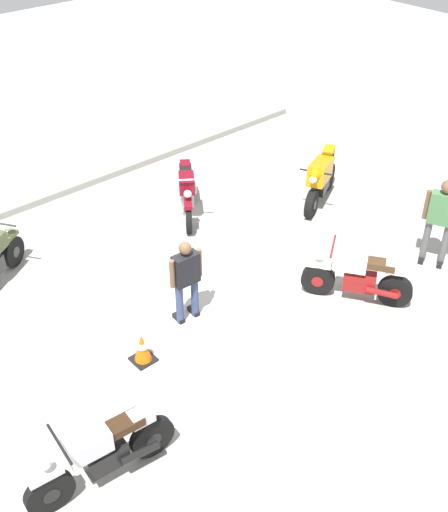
# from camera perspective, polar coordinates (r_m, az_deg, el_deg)

# --- Properties ---
(ground_plane) EXTENTS (40.00, 40.00, 0.00)m
(ground_plane) POSITION_cam_1_polar(r_m,az_deg,el_deg) (11.72, -2.67, -2.52)
(ground_plane) COLOR #ADAAA3
(curb_edge) EXTENTS (14.00, 0.30, 0.15)m
(curb_edge) POSITION_cam_1_polar(r_m,az_deg,el_deg) (14.99, -13.90, 5.93)
(curb_edge) COLOR gray
(curb_edge) RESTS_ON ground
(motorcycle_cream_vintage) EXTENTS (1.22, 1.71, 1.07)m
(motorcycle_cream_vintage) POSITION_cam_1_polar(r_m,az_deg,el_deg) (11.32, 11.98, -1.86)
(motorcycle_cream_vintage) COLOR black
(motorcycle_cream_vintage) RESTS_ON ground
(motorcycle_maroon_cruiser) EXTENTS (1.33, 1.76, 1.09)m
(motorcycle_maroon_cruiser) POSITION_cam_1_polar(r_m,az_deg,el_deg) (13.55, -3.36, 5.82)
(motorcycle_maroon_cruiser) COLOR black
(motorcycle_maroon_cruiser) RESTS_ON ground
(motorcycle_silver_cruiser) EXTENTS (2.09, 0.70, 1.09)m
(motorcycle_silver_cruiser) POSITION_cam_1_polar(r_m,az_deg,el_deg) (8.53, -10.92, -17.08)
(motorcycle_silver_cruiser) COLOR black
(motorcycle_silver_cruiser) RESTS_ON ground
(motorcycle_orange_sportbike) EXTENTS (1.83, 1.08, 1.14)m
(motorcycle_orange_sportbike) POSITION_cam_1_polar(r_m,az_deg,el_deg) (14.06, 8.69, 6.97)
(motorcycle_orange_sportbike) COLOR black
(motorcycle_orange_sportbike) RESTS_ON ground
(person_in_black_shirt) EXTENTS (0.62, 0.33, 1.58)m
(person_in_black_shirt) POSITION_cam_1_polar(r_m,az_deg,el_deg) (10.43, -3.43, -1.93)
(person_in_black_shirt) COLOR #384772
(person_in_black_shirt) RESTS_ON ground
(person_in_green_shirt) EXTENTS (0.47, 0.65, 1.77)m
(person_in_green_shirt) POSITION_cam_1_polar(r_m,az_deg,el_deg) (12.37, 18.99, 3.39)
(person_in_green_shirt) COLOR #59595B
(person_in_green_shirt) RESTS_ON ground
(traffic_cone) EXTENTS (0.36, 0.36, 0.53)m
(traffic_cone) POSITION_cam_1_polar(r_m,az_deg,el_deg) (10.12, -7.38, -8.22)
(traffic_cone) COLOR black
(traffic_cone) RESTS_ON ground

